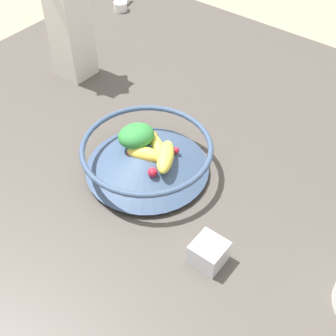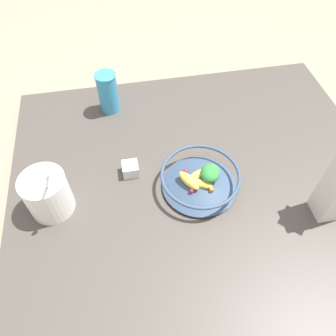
# 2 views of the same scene
# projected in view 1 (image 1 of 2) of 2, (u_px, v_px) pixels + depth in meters

# --- Properties ---
(ground_plane) EXTENTS (6.00, 6.00, 0.00)m
(ground_plane) POSITION_uv_depth(u_px,v_px,m) (156.00, 171.00, 0.92)
(ground_plane) COLOR gray
(countertop) EXTENTS (1.18, 1.18, 0.04)m
(countertop) POSITION_uv_depth(u_px,v_px,m) (156.00, 164.00, 0.91)
(countertop) COLOR #47423D
(countertop) RESTS_ON ground_plane
(fruit_bowl) EXTENTS (0.24, 0.24, 0.09)m
(fruit_bowl) POSITION_uv_depth(u_px,v_px,m) (147.00, 155.00, 0.84)
(fruit_bowl) COLOR #384C6B
(fruit_bowl) RESTS_ON countertop
(milk_carton) EXTENTS (0.07, 0.07, 0.27)m
(milk_carton) POSITION_uv_depth(u_px,v_px,m) (69.00, 20.00, 1.00)
(milk_carton) COLOR silver
(milk_carton) RESTS_ON countertop
(spice_jar) EXTENTS (0.05, 0.05, 0.04)m
(spice_jar) POSITION_uv_depth(u_px,v_px,m) (209.00, 253.00, 0.72)
(spice_jar) COLOR silver
(spice_jar) RESTS_ON countertop
(measuring_scoop) EXTENTS (0.04, 0.08, 0.02)m
(measuring_scoop) POSITION_uv_depth(u_px,v_px,m) (121.00, 6.00, 1.31)
(measuring_scoop) COLOR white
(measuring_scoop) RESTS_ON countertop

